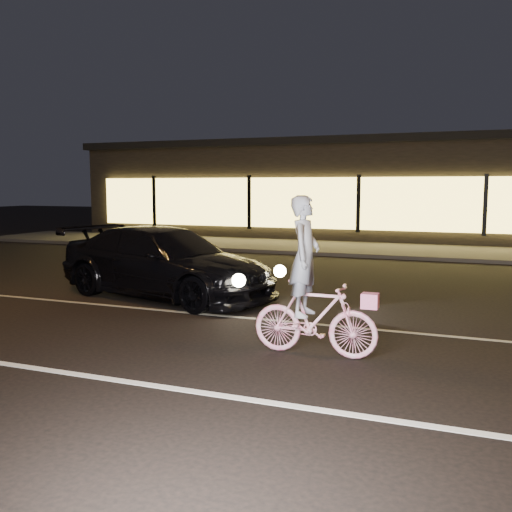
% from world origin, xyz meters
% --- Properties ---
extents(ground, '(90.00, 90.00, 0.00)m').
position_xyz_m(ground, '(0.00, 0.00, 0.00)').
color(ground, black).
rests_on(ground, ground).
extents(lane_stripe_near, '(60.00, 0.12, 0.01)m').
position_xyz_m(lane_stripe_near, '(0.00, -1.50, 0.00)').
color(lane_stripe_near, silver).
rests_on(lane_stripe_near, ground).
extents(lane_stripe_far, '(60.00, 0.10, 0.01)m').
position_xyz_m(lane_stripe_far, '(0.00, 2.00, 0.00)').
color(lane_stripe_far, gray).
rests_on(lane_stripe_far, ground).
extents(sidewalk, '(30.00, 4.00, 0.12)m').
position_xyz_m(sidewalk, '(0.00, 13.00, 0.06)').
color(sidewalk, '#383533').
rests_on(sidewalk, ground).
extents(storefront, '(25.40, 8.42, 4.20)m').
position_xyz_m(storefront, '(0.00, 18.97, 2.15)').
color(storefront, black).
rests_on(storefront, ground).
extents(cyclist, '(1.71, 0.59, 2.15)m').
position_xyz_m(cyclist, '(2.28, 0.32, 0.76)').
color(cyclist, '#FB4282').
rests_on(cyclist, ground).
extents(sedan, '(5.26, 3.11, 1.43)m').
position_xyz_m(sedan, '(-1.63, 3.18, 0.71)').
color(sedan, black).
rests_on(sedan, ground).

